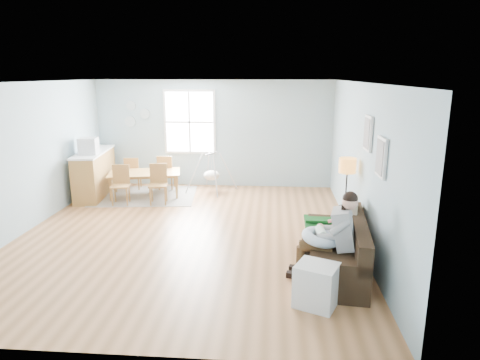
# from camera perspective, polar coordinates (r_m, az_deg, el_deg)

# --- Properties ---
(room) EXTENTS (8.40, 9.40, 3.90)m
(room) POSITION_cam_1_polar(r_m,az_deg,el_deg) (7.43, -7.45, 10.65)
(room) COLOR #915C33
(window) EXTENTS (1.32, 0.08, 1.62)m
(window) POSITION_cam_1_polar(r_m,az_deg,el_deg) (10.99, -6.72, 7.68)
(window) COLOR silver
(window) RESTS_ON room
(pictures) EXTENTS (0.05, 1.34, 0.74)m
(pictures) POSITION_cam_1_polar(r_m,az_deg,el_deg) (6.45, 17.45, 4.54)
(pictures) COLOR silver
(pictures) RESTS_ON room
(wall_plates) EXTENTS (0.67, 0.02, 0.66)m
(wall_plates) POSITION_cam_1_polar(r_m,az_deg,el_deg) (11.34, -13.79, 8.48)
(wall_plates) COLOR #9BB1BA
(wall_plates) RESTS_ON room
(sofa) EXTENTS (1.04, 2.04, 0.79)m
(sofa) POSITION_cam_1_polar(r_m,az_deg,el_deg) (6.51, 13.03, -9.52)
(sofa) COLOR black
(sofa) RESTS_ON room
(green_throw) EXTENTS (0.92, 0.75, 0.04)m
(green_throw) POSITION_cam_1_polar(r_m,az_deg,el_deg) (7.03, 12.31, -5.70)
(green_throw) COLOR #13531E
(green_throw) RESTS_ON sofa
(beige_pillow) EXTENTS (0.24, 0.51, 0.49)m
(beige_pillow) POSITION_cam_1_polar(r_m,az_deg,el_deg) (6.85, 14.79, -4.41)
(beige_pillow) COLOR beige
(beige_pillow) RESTS_ON sofa
(father) EXTENTS (0.98, 0.56, 1.31)m
(father) POSITION_cam_1_polar(r_m,az_deg,el_deg) (6.09, 12.17, -6.94)
(father) COLOR #9D9C9F
(father) RESTS_ON sofa
(nursing_pillow) EXTENTS (0.65, 0.64, 0.22)m
(nursing_pillow) POSITION_cam_1_polar(r_m,az_deg,el_deg) (6.11, 10.73, -7.51)
(nursing_pillow) COLOR silver
(nursing_pillow) RESTS_ON father
(infant) EXTENTS (0.15, 0.36, 0.13)m
(infant) POSITION_cam_1_polar(r_m,az_deg,el_deg) (6.12, 10.74, -6.73)
(infant) COLOR silver
(infant) RESTS_ON nursing_pillow
(toddler) EXTENTS (0.49, 0.28, 0.75)m
(toddler) POSITION_cam_1_polar(r_m,az_deg,el_deg) (6.54, 12.49, -5.78)
(toddler) COLOR silver
(toddler) RESTS_ON sofa
(floor_lamp) EXTENTS (0.29, 0.29, 1.43)m
(floor_lamp) POSITION_cam_1_polar(r_m,az_deg,el_deg) (7.59, 14.09, 1.00)
(floor_lamp) COLOR black
(floor_lamp) RESTS_ON room
(storage_cube) EXTENTS (0.62, 0.60, 0.55)m
(storage_cube) POSITION_cam_1_polar(r_m,az_deg,el_deg) (5.58, 10.07, -13.62)
(storage_cube) COLOR silver
(storage_cube) RESTS_ON room
(rug) EXTENTS (2.49, 1.99, 0.01)m
(rug) POSITION_cam_1_polar(r_m,az_deg,el_deg) (10.46, -12.45, -2.06)
(rug) COLOR gray
(rug) RESTS_ON room
(dining_table) EXTENTS (1.81, 1.24, 0.58)m
(dining_table) POSITION_cam_1_polar(r_m,az_deg,el_deg) (10.39, -12.53, -0.56)
(dining_table) COLOR brown
(dining_table) RESTS_ON rug
(chair_sw) EXTENTS (0.45, 0.45, 0.87)m
(chair_sw) POSITION_cam_1_polar(r_m,az_deg,el_deg) (9.89, -15.62, -0.28)
(chair_sw) COLOR brown
(chair_sw) RESTS_ON rug
(chair_se) EXTENTS (0.46, 0.46, 0.89)m
(chair_se) POSITION_cam_1_polar(r_m,az_deg,el_deg) (9.72, -10.84, -0.17)
(chair_se) COLOR brown
(chair_se) RESTS_ON rug
(chair_nw) EXTENTS (0.42, 0.42, 0.83)m
(chair_nw) POSITION_cam_1_polar(r_m,az_deg,el_deg) (10.98, -14.14, 1.07)
(chair_nw) COLOR brown
(chair_nw) RESTS_ON rug
(chair_ne) EXTENTS (0.40, 0.40, 0.87)m
(chair_ne) POSITION_cam_1_polar(r_m,az_deg,el_deg) (10.82, -9.88, 1.25)
(chair_ne) COLOR brown
(chair_ne) RESTS_ON rug
(counter) EXTENTS (0.79, 1.97, 1.07)m
(counter) POSITION_cam_1_polar(r_m,az_deg,el_deg) (10.73, -18.80, 0.87)
(counter) COLOR brown
(counter) RESTS_ON room
(monitor) EXTENTS (0.44, 0.42, 0.37)m
(monitor) POSITION_cam_1_polar(r_m,az_deg,el_deg) (10.25, -19.58, 4.30)
(monitor) COLOR silver
(monitor) RESTS_ON counter
(baby_swing) EXTENTS (1.25, 1.26, 0.96)m
(baby_swing) POSITION_cam_1_polar(r_m,az_deg,el_deg) (10.52, -3.81, 0.72)
(baby_swing) COLOR silver
(baby_swing) RESTS_ON room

